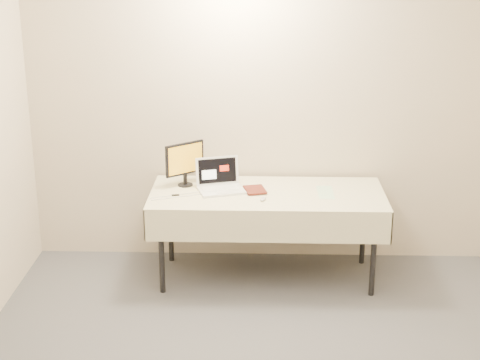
{
  "coord_description": "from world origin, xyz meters",
  "views": [
    {
      "loc": [
        -0.05,
        -3.45,
        2.7
      ],
      "look_at": [
        -0.22,
        1.99,
        0.86
      ],
      "focal_mm": 55.0,
      "sensor_mm": 36.0,
      "label": 1
    }
  ],
  "objects_px": {
    "laptop": "(220,182)",
    "book": "(245,179)",
    "table": "(267,200)",
    "monitor": "(185,161)"
  },
  "relations": [
    {
      "from": "table",
      "to": "book",
      "type": "relative_size",
      "value": 8.82
    },
    {
      "from": "monitor",
      "to": "book",
      "type": "distance_m",
      "value": 0.52
    },
    {
      "from": "table",
      "to": "laptop",
      "type": "relative_size",
      "value": 4.42
    },
    {
      "from": "table",
      "to": "book",
      "type": "xyz_separation_m",
      "value": [
        -0.18,
        0.01,
        0.17
      ]
    },
    {
      "from": "table",
      "to": "monitor",
      "type": "xyz_separation_m",
      "value": [
        -0.67,
        0.15,
        0.27
      ]
    },
    {
      "from": "table",
      "to": "monitor",
      "type": "height_order",
      "value": "monitor"
    },
    {
      "from": "laptop",
      "to": "book",
      "type": "bearing_deg",
      "value": -32.88
    },
    {
      "from": "laptop",
      "to": "monitor",
      "type": "bearing_deg",
      "value": 146.42
    },
    {
      "from": "table",
      "to": "laptop",
      "type": "xyz_separation_m",
      "value": [
        -0.38,
        0.07,
        0.12
      ]
    },
    {
      "from": "monitor",
      "to": "book",
      "type": "xyz_separation_m",
      "value": [
        0.49,
        -0.14,
        -0.11
      ]
    }
  ]
}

